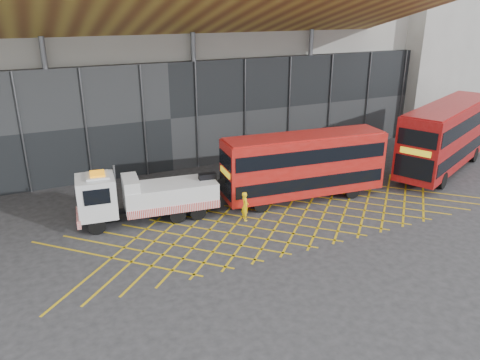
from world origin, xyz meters
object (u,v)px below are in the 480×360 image
worker (245,206)px  bus_towed (304,164)px  recovery_truck (144,196)px  bus_second (447,134)px

worker → bus_towed: bearing=-60.6°
bus_towed → recovery_truck: bearing=179.3°
recovery_truck → worker: recovery_truck is taller
recovery_truck → bus_second: (22.75, -0.87, 1.31)m
bus_towed → bus_second: (12.65, 0.24, 0.45)m
bus_second → worker: bearing=160.5°
worker → recovery_truck: bearing=79.0°
recovery_truck → bus_towed: size_ratio=0.88×
bus_towed → worker: bearing=-158.7°
recovery_truck → worker: (5.32, -2.46, -0.64)m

